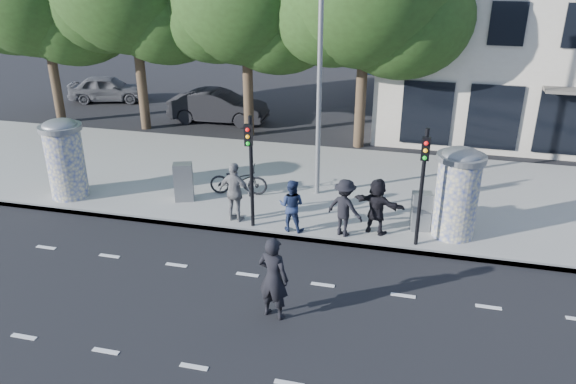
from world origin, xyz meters
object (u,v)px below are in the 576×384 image
(ped_e, at_px, (235,192))
(cabinet_left, at_px, (184,182))
(ped_d, at_px, (345,208))
(car_left, at_px, (108,88))
(street_lamp, at_px, (320,55))
(man_road, at_px, (273,278))
(traffic_pole_far, at_px, (423,177))
(ped_f, at_px, (377,206))
(ped_a, at_px, (70,165))
(car_mid, at_px, (218,106))
(ad_column_right, at_px, (457,191))
(bicycle, at_px, (238,180))
(cabinet_right, at_px, (421,211))
(traffic_pole_near, at_px, (251,161))
(ped_c, at_px, (291,205))
(ad_column_left, at_px, (65,157))

(ped_e, bearing_deg, cabinet_left, -14.03)
(ped_d, height_order, car_left, ped_d)
(street_lamp, height_order, man_road, street_lamp)
(traffic_pole_far, relative_size, ped_f, 2.01)
(ped_a, relative_size, man_road, 0.91)
(ped_d, xyz_separation_m, man_road, (-1.01, -4.06, 0.01))
(ped_a, height_order, car_mid, ped_a)
(ad_column_right, bearing_deg, traffic_pole_far, -137.79)
(ped_e, relative_size, bicycle, 0.96)
(street_lamp, height_order, car_left, street_lamp)
(cabinet_left, xyz_separation_m, cabinet_right, (7.61, -0.29, -0.05))
(traffic_pole_near, bearing_deg, street_lamp, 63.77)
(man_road, distance_m, cabinet_right, 5.86)
(ped_a, relative_size, ped_f, 1.09)
(ped_c, relative_size, car_mid, 0.34)
(cabinet_left, bearing_deg, ped_d, -31.93)
(ped_c, distance_m, car_mid, 12.08)
(ad_column_left, xyz_separation_m, ped_d, (9.33, -0.56, -0.53))
(ped_d, bearing_deg, cabinet_right, -134.75)
(ped_e, xyz_separation_m, man_road, (2.33, -4.20, -0.06))
(traffic_pole_far, relative_size, ped_d, 1.98)
(bicycle, bearing_deg, car_mid, 15.88)
(ad_column_right, relative_size, cabinet_left, 2.08)
(cabinet_left, bearing_deg, traffic_pole_far, -29.76)
(street_lamp, xyz_separation_m, cabinet_left, (-4.14, -1.54, -4.01))
(ad_column_right, bearing_deg, traffic_pole_near, -171.11)
(bicycle, bearing_deg, ped_c, -140.67)
(traffic_pole_near, bearing_deg, car_left, 133.63)
(ped_c, xyz_separation_m, ped_f, (2.43, 0.42, 0.06))
(man_road, bearing_deg, traffic_pole_near, -52.55)
(man_road, bearing_deg, cabinet_left, -35.79)
(ad_column_left, distance_m, cabinet_right, 11.50)
(ped_a, distance_m, car_left, 12.92)
(ped_d, xyz_separation_m, cabinet_right, (2.13, 0.88, -0.28))
(traffic_pole_near, relative_size, cabinet_right, 2.92)
(ped_a, height_order, car_left, ped_a)
(ped_d, height_order, ped_e, ped_e)
(ad_column_right, distance_m, car_left, 21.59)
(ad_column_right, height_order, ped_f, ad_column_right)
(ped_e, bearing_deg, traffic_pole_near, 167.08)
(ad_column_right, bearing_deg, car_left, 146.55)
(ped_e, bearing_deg, ped_a, 4.16)
(ped_a, distance_m, ped_d, 9.54)
(ped_a, distance_m, ped_f, 10.39)
(cabinet_right, bearing_deg, ped_d, -167.88)
(ad_column_left, relative_size, ped_e, 1.42)
(car_mid, bearing_deg, street_lamp, -142.36)
(ped_c, xyz_separation_m, cabinet_left, (-3.93, 1.23, -0.15))
(ped_e, relative_size, car_left, 0.45)
(street_lamp, relative_size, ped_f, 4.73)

